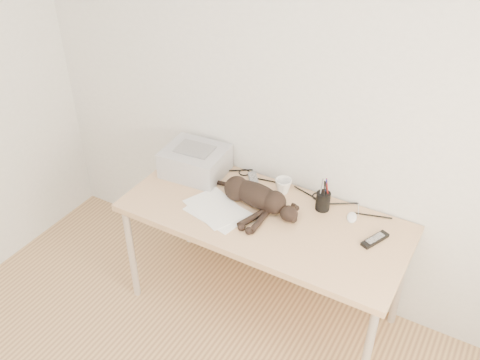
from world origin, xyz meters
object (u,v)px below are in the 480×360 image
Objects in this scene: mouse at (352,216)px; mug at (283,186)px; desk at (270,225)px; printer at (195,161)px; pen_cup at (323,201)px; cat at (253,196)px.

mug is at bearing 161.90° from mouse.
mug is at bearing 91.48° from desk.
pen_cup is (0.82, 0.05, -0.03)m from printer.
mug is (0.56, 0.08, -0.04)m from printer.
desk is 0.61m from printer.
desk is 0.35m from pen_cup.
mouse is at bearing 17.41° from desk.
pen_cup reaches higher than mouse.
cat is at bearing -155.61° from pen_cup.
mouse is at bearing -3.59° from mug.
pen_cup is 0.18m from mouse.
cat is 6.63× the size of mug.
printer reaches higher than mug.
desk is 16.63× the size of mouse.
desk is 0.22m from cat.
printer is at bearing 171.58° from desk.
cat is at bearing -177.12° from mouse.
cat is at bearing -115.74° from mug.
pen_cup reaches higher than printer.
mug reaches higher than desk.
pen_cup is at bearing -7.01° from mug.
printer reaches higher than desk.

